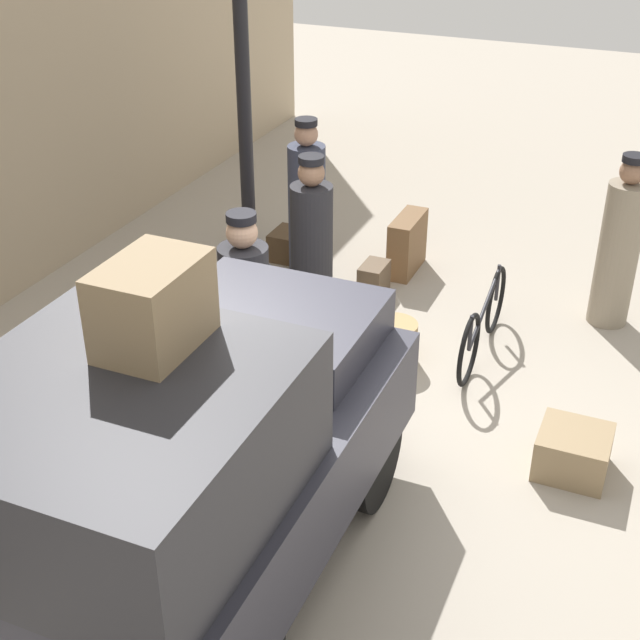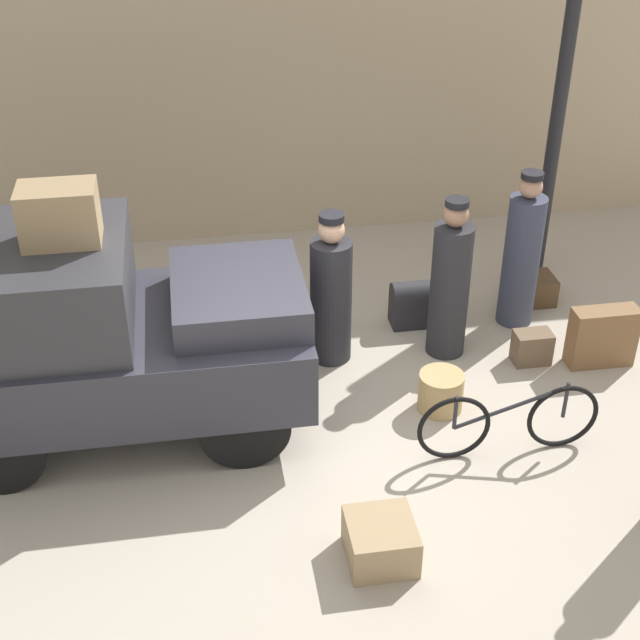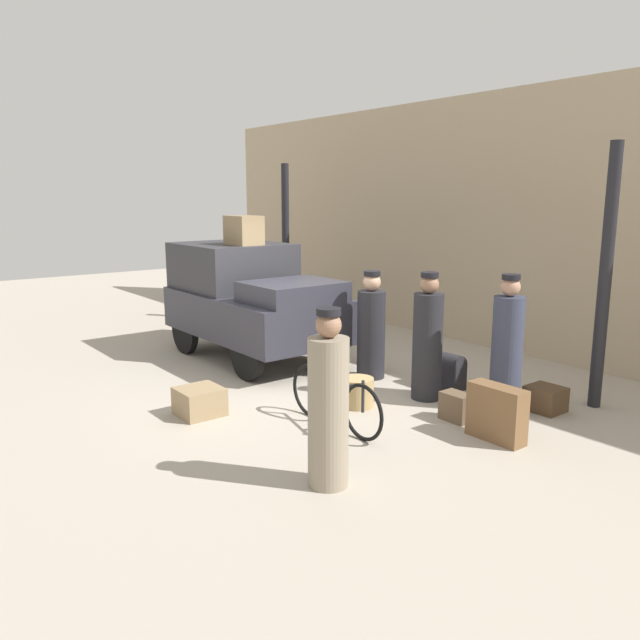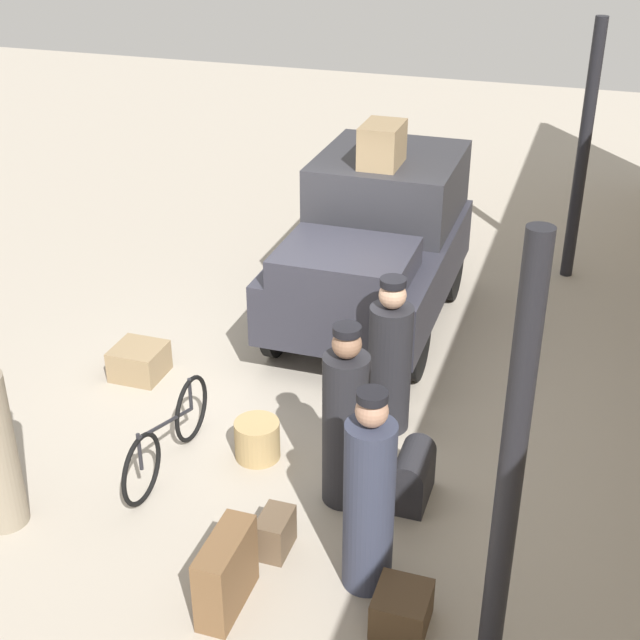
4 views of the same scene
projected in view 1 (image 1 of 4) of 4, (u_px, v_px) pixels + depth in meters
The scene contains 15 objects.
ground_plane at pixel (333, 438), 7.22m from camera, with size 30.00×30.00×0.00m, color #A89E8E.
canopy_pillar_right at pixel (244, 98), 9.80m from camera, with size 0.16×0.16×3.39m.
truck at pixel (185, 456), 5.37m from camera, with size 3.33×1.80×1.91m.
bicycle at pixel (483, 323), 8.17m from camera, with size 1.67×0.04×0.70m.
wicker_basket at pixel (394, 342), 8.17m from camera, with size 0.43×0.43×0.38m.
porter_with_bicycle at pixel (619, 249), 8.51m from camera, with size 0.39×0.39×1.72m.
conductor_in_dark_uniform at pixel (307, 208), 9.35m from camera, with size 0.39×0.39×1.76m.
porter_carrying_trunk at pixel (312, 251), 8.46m from camera, with size 0.40×0.40×1.73m.
porter_lifting_near_truck at pixel (246, 311), 7.55m from camera, with size 0.42×0.42×1.63m.
suitcase_black_upright at pixel (290, 245), 10.09m from camera, with size 0.44×0.40×0.32m.
trunk_umber_medium at pixel (374, 279), 9.30m from camera, with size 0.38×0.24×0.35m.
trunk_wicker_pale at pixel (407, 244), 9.73m from camera, with size 0.68×0.25×0.63m.
trunk_large_brown at pixel (573, 452), 6.78m from camera, with size 0.52×0.53×0.35m.
suitcase_small_leather at pixel (252, 296), 8.78m from camera, with size 0.56×0.30×0.52m.
trunk_on_truck_roof at pixel (152, 305), 4.69m from camera, with size 0.63×0.44×0.49m.
Camera 1 is at (-5.38, -2.19, 4.39)m, focal length 50.00 mm.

